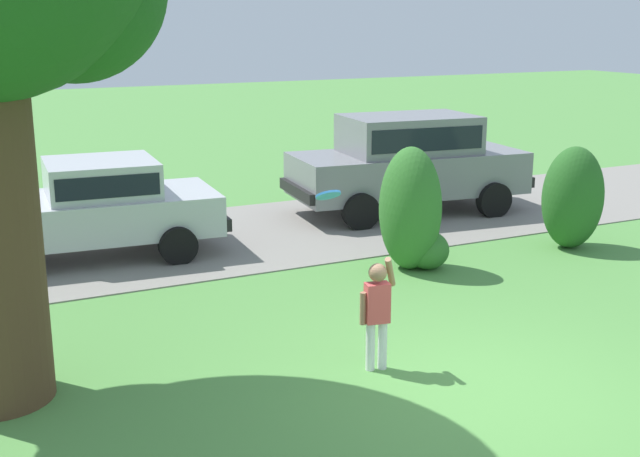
{
  "coord_description": "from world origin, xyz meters",
  "views": [
    {
      "loc": [
        -4.85,
        -6.28,
        3.75
      ],
      "look_at": [
        -0.3,
        2.96,
        1.1
      ],
      "focal_mm": 46.22,
      "sensor_mm": 36.0,
      "label": 1
    }
  ],
  "objects_px": {
    "child_thrower": "(377,307)",
    "frisbee": "(328,195)",
    "parked_sedan": "(89,205)",
    "parked_suv": "(408,159)"
  },
  "relations": [
    {
      "from": "child_thrower",
      "to": "frisbee",
      "type": "bearing_deg",
      "value": 122.55
    },
    {
      "from": "child_thrower",
      "to": "frisbee",
      "type": "xyz_separation_m",
      "value": [
        -0.33,
        0.52,
        1.17
      ]
    },
    {
      "from": "parked_sedan",
      "to": "frisbee",
      "type": "relative_size",
      "value": 15.86
    },
    {
      "from": "parked_sedan",
      "to": "parked_suv",
      "type": "height_order",
      "value": "parked_suv"
    },
    {
      "from": "child_thrower",
      "to": "frisbee",
      "type": "height_order",
      "value": "frisbee"
    },
    {
      "from": "parked_sedan",
      "to": "parked_suv",
      "type": "relative_size",
      "value": 0.93
    },
    {
      "from": "parked_sedan",
      "to": "frisbee",
      "type": "height_order",
      "value": "frisbee"
    },
    {
      "from": "parked_suv",
      "to": "parked_sedan",
      "type": "bearing_deg",
      "value": -176.36
    },
    {
      "from": "parked_suv",
      "to": "child_thrower",
      "type": "xyz_separation_m",
      "value": [
        -4.3,
        -6.23,
        -0.36
      ]
    },
    {
      "from": "frisbee",
      "to": "child_thrower",
      "type": "bearing_deg",
      "value": -57.45
    }
  ]
}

